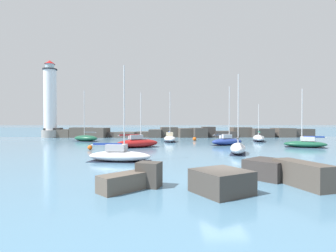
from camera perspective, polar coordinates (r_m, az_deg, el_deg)
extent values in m
plane|color=teal|center=(15.71, 11.95, -13.00)|extent=(600.00, 600.00, 0.00)
cube|color=teal|center=(125.04, 0.43, -0.86)|extent=(400.00, 116.00, 0.01)
cube|color=#383330|center=(70.58, -23.65, -1.33)|extent=(4.57, 5.25, 2.30)
cube|color=brown|center=(69.56, -21.54, -1.49)|extent=(3.16, 4.05, 1.96)
cube|color=brown|center=(68.62, -18.32, -1.32)|extent=(5.27, 4.83, 2.40)
cube|color=#4C443D|center=(66.93, -14.95, -1.38)|extent=(5.33, 5.06, 2.35)
cube|color=#383330|center=(66.90, -11.88, -1.85)|extent=(4.95, 4.18, 1.22)
cube|color=#4C443D|center=(65.55, -8.91, -1.86)|extent=(5.86, 5.57, 1.32)
cube|color=#4C443D|center=(65.95, -5.04, -1.81)|extent=(4.62, 4.01, 1.38)
cube|color=#423D38|center=(64.42, -2.71, -1.62)|extent=(3.31, 4.48, 1.94)
cube|color=#4C443D|center=(65.77, 0.20, -1.33)|extent=(4.40, 3.73, 2.48)
cube|color=#4C443D|center=(65.33, 3.72, -1.46)|extent=(4.69, 5.39, 2.22)
cube|color=#423D38|center=(64.97, 6.65, -1.43)|extent=(3.85, 5.82, 2.33)
cube|color=#383330|center=(66.54, 8.77, -1.28)|extent=(3.10, 3.64, 2.57)
cube|color=#383330|center=(66.72, 12.12, -1.74)|extent=(5.16, 5.72, 1.51)
cube|color=#4C443D|center=(68.11, 15.47, -1.30)|extent=(4.98, 3.93, 2.46)
cube|color=#423D38|center=(69.36, 19.27, -1.41)|extent=(5.75, 6.11, 2.13)
cube|color=#383330|center=(71.18, 21.38, -1.74)|extent=(3.83, 4.12, 1.21)
cube|color=#4C443D|center=(72.21, 23.70, -1.30)|extent=(4.47, 5.37, 2.24)
cube|color=#423D38|center=(74.27, 26.99, -1.34)|extent=(5.27, 3.92, 2.04)
cylinder|color=gray|center=(69.65, -24.24, -1.57)|extent=(3.96, 3.96, 1.80)
cylinder|color=white|center=(69.80, -24.29, 5.17)|extent=(2.93, 2.93, 14.59)
cylinder|color=#232328|center=(70.75, -24.32, 11.17)|extent=(3.37, 3.37, 0.25)
cylinder|color=silver|center=(70.88, -24.33, 11.73)|extent=(2.05, 2.05, 1.15)
cone|color=#B21919|center=(71.08, -24.33, 12.54)|extent=(2.49, 2.49, 0.90)
cube|color=#383330|center=(18.94, 20.91, -8.71)|extent=(3.50, 3.49, 1.25)
cube|color=#423D38|center=(15.48, -4.17, -10.47)|extent=(1.59, 1.43, 1.43)
cube|color=#4C443D|center=(17.44, 27.19, -9.29)|extent=(2.25, 3.94, 1.43)
cube|color=#423D38|center=(14.40, 11.56, -11.77)|extent=(3.48, 3.49, 1.23)
cube|color=brown|center=(15.05, -8.54, -11.77)|extent=(3.35, 3.26, 0.94)
ellipsoid|color=white|center=(32.29, 14.99, -4.72)|extent=(3.35, 5.83, 1.27)
cube|color=black|center=(32.36, 14.98, -5.81)|extent=(3.23, 5.55, 0.03)
cylinder|color=silver|center=(32.60, 15.04, 3.69)|extent=(0.12, 0.12, 8.24)
cylinder|color=#BCBCC1|center=(31.09, 14.95, -2.75)|extent=(1.02, 2.94, 0.10)
cube|color=#4C4C51|center=(31.09, 14.95, -2.57)|extent=(0.97, 2.54, 0.20)
ellipsoid|color=maroon|center=(38.94, -6.60, -3.76)|extent=(6.68, 4.71, 1.25)
cube|color=black|center=(38.99, -6.59, -4.65)|extent=(6.37, 4.53, 0.03)
cube|color=#B2B2B7|center=(38.76, -7.04, -2.39)|extent=(2.24, 1.91, 0.64)
cylinder|color=silver|center=(38.99, -5.95, 2.23)|extent=(0.12, 0.12, 6.89)
cylinder|color=#BCBCC1|center=(38.44, -8.38, -2.07)|extent=(3.20, 1.59, 0.10)
cube|color=maroon|center=(38.44, -8.38, -1.92)|extent=(2.77, 1.46, 0.20)
ellipsoid|color=#195138|center=(53.83, -17.44, -2.55)|extent=(5.75, 4.28, 1.18)
cube|color=black|center=(53.87, -17.44, -3.16)|extent=(5.49, 4.13, 0.03)
cylinder|color=silver|center=(54.02, -17.78, 2.81)|extent=(0.12, 0.12, 8.90)
cylinder|color=#BCBCC1|center=(53.10, -16.58, -1.36)|extent=(2.68, 1.26, 0.10)
cube|color=#4C4C51|center=(53.10, -16.58, -1.25)|extent=(2.32, 1.17, 0.20)
ellipsoid|color=#195138|center=(43.87, 27.67, -3.53)|extent=(6.29, 4.29, 0.95)
cube|color=black|center=(43.91, 27.67, -4.13)|extent=(6.00, 4.14, 0.03)
cube|color=silver|center=(43.86, 28.06, -2.49)|extent=(2.10, 1.84, 0.64)
cylinder|color=silver|center=(43.70, 27.15, 2.17)|extent=(0.12, 0.12, 7.76)
cylinder|color=#BCBCC1|center=(43.98, 29.18, -2.19)|extent=(3.03, 1.23, 0.10)
cube|color=navy|center=(43.98, 29.18, -2.06)|extent=(2.62, 1.15, 0.20)
ellipsoid|color=navy|center=(43.78, 12.73, -3.34)|extent=(6.10, 4.23, 1.13)
cube|color=black|center=(43.82, 12.73, -4.06)|extent=(5.82, 4.08, 0.03)
cube|color=silver|center=(43.55, 12.44, -2.19)|extent=(2.04, 1.76, 0.64)
cylinder|color=silver|center=(43.96, 13.20, 2.97)|extent=(0.12, 0.12, 8.53)
cylinder|color=#BCBCC1|center=(43.03, 11.53, -1.92)|extent=(2.93, 1.34, 0.10)
cube|color=#4C4C51|center=(43.03, 11.53, -1.79)|extent=(2.53, 1.24, 0.20)
ellipsoid|color=silver|center=(25.66, -10.48, -6.46)|extent=(6.40, 3.29, 0.99)
cube|color=black|center=(25.73, -10.47, -7.52)|extent=(6.09, 3.20, 0.03)
cube|color=#B2B2B7|center=(25.67, -11.13, -4.64)|extent=(2.01, 1.57, 0.64)
cylinder|color=silver|center=(25.35, -9.52, 3.82)|extent=(0.12, 0.12, 8.17)
cylinder|color=#BCBCC1|center=(25.96, -13.05, -4.07)|extent=(3.33, 0.63, 0.10)
cube|color=navy|center=(25.95, -13.05, -3.85)|extent=(2.85, 0.65, 0.20)
ellipsoid|color=silver|center=(49.67, 0.39, -2.81)|extent=(2.47, 5.50, 1.15)
cube|color=black|center=(49.71, 0.39, -3.46)|extent=(2.41, 5.23, 0.03)
cube|color=beige|center=(49.89, 0.36, -1.76)|extent=(1.28, 1.68, 0.64)
cylinder|color=silver|center=(49.19, 0.43, 2.66)|extent=(0.12, 0.12, 8.29)
cylinder|color=#BCBCC1|center=(50.68, 0.28, -1.46)|extent=(0.28, 2.96, 0.10)
cube|color=navy|center=(50.68, 0.28, -1.35)|extent=(0.35, 2.52, 0.20)
ellipsoid|color=white|center=(54.59, 19.14, -2.49)|extent=(4.26, 7.91, 1.22)
cube|color=black|center=(54.62, 19.14, -3.11)|extent=(4.11, 7.53, 0.03)
cylinder|color=silver|center=(55.07, 19.13, 1.38)|extent=(0.12, 0.12, 6.15)
cylinder|color=#BCBCC1|center=(53.01, 19.23, -1.33)|extent=(1.34, 4.04, 0.10)
cube|color=#1E664C|center=(53.01, 19.23, -1.22)|extent=(1.25, 3.47, 0.20)
sphere|color=#EA5914|center=(52.85, 5.80, -2.81)|extent=(0.75, 0.75, 0.75)
cylinder|color=black|center=(52.82, 5.80, -2.30)|extent=(0.04, 0.04, 0.20)
sphere|color=#EA5914|center=(37.01, -16.62, -4.50)|extent=(0.64, 0.64, 0.64)
cylinder|color=black|center=(36.97, -16.62, -3.85)|extent=(0.04, 0.04, 0.20)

